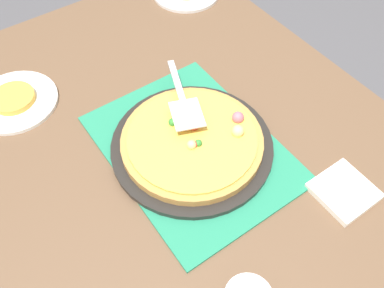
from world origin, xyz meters
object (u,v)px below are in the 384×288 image
pizza_pan (192,146)px  pizza (193,140)px  plate_near_left (15,102)px  pizza_server (182,100)px  napkin_stack (344,191)px  served_slice_left (13,98)px

pizza_pan → pizza: bearing=75.1°
pizza_pan → plate_near_left: pizza_pan is taller
pizza → pizza_server: pizza_server is taller
pizza_pan → pizza: (0.00, 0.00, 0.02)m
pizza_server → napkin_stack: bearing=23.7°
pizza → plate_near_left: (-0.39, -0.29, -0.03)m
pizza_pan → pizza_server: (-0.09, 0.04, 0.06)m
served_slice_left → plate_near_left: bearing=0.0°
served_slice_left → pizza_server: pizza_server is taller
pizza_pan → plate_near_left: size_ratio=1.73×
served_slice_left → napkin_stack: 0.83m
plate_near_left → pizza_server: (0.29, 0.32, 0.06)m
pizza_server → served_slice_left: bearing=-132.1°
plate_near_left → pizza_server: bearing=47.9°
napkin_stack → pizza: bearing=-145.2°
served_slice_left → pizza: bearing=37.0°
pizza → served_slice_left: size_ratio=3.00×
plate_near_left → served_slice_left: size_ratio=2.00×
pizza → pizza_server: bearing=159.6°
plate_near_left → pizza: bearing=37.0°
pizza_server → plate_near_left: bearing=-132.1°
napkin_stack → pizza_server: bearing=-156.3°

